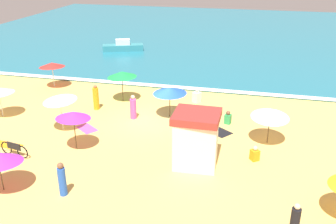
{
  "coord_description": "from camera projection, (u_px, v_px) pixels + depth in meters",
  "views": [
    {
      "loc": [
        6.27,
        -21.03,
        9.9
      ],
      "look_at": [
        1.22,
        -0.25,
        0.8
      ],
      "focal_mm": 40.9,
      "sensor_mm": 36.0,
      "label": 1
    }
  ],
  "objects": [
    {
      "name": "ground_plane",
      "position": [
        150.0,
        120.0,
        24.04
      ],
      "size": [
        60.0,
        60.0,
        0.0
      ],
      "primitive_type": "plane",
      "color": "#EDBC60"
    },
    {
      "name": "ocean_water",
      "position": [
        211.0,
        33.0,
        49.06
      ],
      "size": [
        60.0,
        44.0,
        0.1
      ],
      "primitive_type": "cube",
      "color": "teal",
      "rests_on": "ground_plane"
    },
    {
      "name": "wave_breaker_foam",
      "position": [
        173.0,
        87.0,
        29.64
      ],
      "size": [
        57.0,
        0.7,
        0.01
      ],
      "primitive_type": "cube",
      "color": "white",
      "rests_on": "ocean_water"
    },
    {
      "name": "lifeguard_cabana",
      "position": [
        196.0,
        139.0,
        18.64
      ],
      "size": [
        2.21,
        2.06,
        2.76
      ],
      "color": "white",
      "rests_on": "ground_plane"
    },
    {
      "name": "beach_umbrella_1",
      "position": [
        270.0,
        113.0,
        20.6
      ],
      "size": [
        2.4,
        2.43,
        2.12
      ],
      "color": "#4C3823",
      "rests_on": "ground_plane"
    },
    {
      "name": "beach_umbrella_3",
      "position": [
        170.0,
        91.0,
        23.94
      ],
      "size": [
        3.01,
        3.01,
        1.99
      ],
      "color": "#4C3823",
      "rests_on": "ground_plane"
    },
    {
      "name": "beach_umbrella_6",
      "position": [
        60.0,
        98.0,
        21.95
      ],
      "size": [
        2.79,
        2.79,
        2.33
      ],
      "color": "silver",
      "rests_on": "ground_plane"
    },
    {
      "name": "beach_umbrella_7",
      "position": [
        52.0,
        65.0,
        29.14
      ],
      "size": [
        2.72,
        2.72,
        2.03
      ],
      "color": "silver",
      "rests_on": "ground_plane"
    },
    {
      "name": "beach_umbrella_8",
      "position": [
        73.0,
        115.0,
        19.81
      ],
      "size": [
        2.58,
        2.58,
        2.26
      ],
      "color": "#4C3823",
      "rests_on": "ground_plane"
    },
    {
      "name": "beach_umbrella_9",
      "position": [
        122.0,
        74.0,
        26.42
      ],
      "size": [
        2.34,
        2.32,
        2.19
      ],
      "color": "#4C3823",
      "rests_on": "ground_plane"
    },
    {
      "name": "parked_bicycle",
      "position": [
        14.0,
        149.0,
        19.8
      ],
      "size": [
        1.8,
        0.41,
        0.76
      ],
      "color": "black",
      "rests_on": "ground_plane"
    },
    {
      "name": "beachgoer_2",
      "position": [
        255.0,
        154.0,
        19.38
      ],
      "size": [
        0.54,
        0.54,
        0.8
      ],
      "color": "orange",
      "rests_on": "ground_plane"
    },
    {
      "name": "beachgoer_3",
      "position": [
        228.0,
        118.0,
        23.48
      ],
      "size": [
        0.45,
        0.45,
        0.84
      ],
      "color": "green",
      "rests_on": "ground_plane"
    },
    {
      "name": "beachgoer_5",
      "position": [
        295.0,
        223.0,
        13.86
      ],
      "size": [
        0.47,
        0.47,
        1.61
      ],
      "color": "black",
      "rests_on": "ground_plane"
    },
    {
      "name": "beachgoer_6",
      "position": [
        133.0,
        108.0,
        24.05
      ],
      "size": [
        0.47,
        0.47,
        1.58
      ],
      "color": "#D84CA5",
      "rests_on": "ground_plane"
    },
    {
      "name": "beachgoer_7",
      "position": [
        62.0,
        180.0,
        16.47
      ],
      "size": [
        0.4,
        0.4,
        1.6
      ],
      "color": "blue",
      "rests_on": "ground_plane"
    },
    {
      "name": "beachgoer_8",
      "position": [
        96.0,
        98.0,
        25.45
      ],
      "size": [
        0.52,
        0.52,
        1.72
      ],
      "color": "orange",
      "rests_on": "ground_plane"
    },
    {
      "name": "beachgoer_9",
      "position": [
        197.0,
        97.0,
        26.81
      ],
      "size": [
        0.65,
        0.65,
        0.92
      ],
      "color": "white",
      "rests_on": "ground_plane"
    },
    {
      "name": "beach_towel_0",
      "position": [
        87.0,
        129.0,
        22.94
      ],
      "size": [
        1.59,
        1.47,
        0.01
      ],
      "color": "#D84CA5",
      "rests_on": "ground_plane"
    },
    {
      "name": "beach_towel_2",
      "position": [
        8.0,
        145.0,
        20.99
      ],
      "size": [
        1.73,
        0.83,
        0.01
      ],
      "color": "orange",
      "rests_on": "ground_plane"
    },
    {
      "name": "beach_towel_3",
      "position": [
        217.0,
        131.0,
        22.67
      ],
      "size": [
        2.01,
        1.85,
        0.01
      ],
      "color": "black",
      "rests_on": "ground_plane"
    },
    {
      "name": "small_boat_0",
      "position": [
        123.0,
        47.0,
        40.13
      ],
      "size": [
        4.35,
        2.62,
        1.21
      ],
      "color": "teal",
      "rests_on": "ocean_water"
    }
  ]
}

